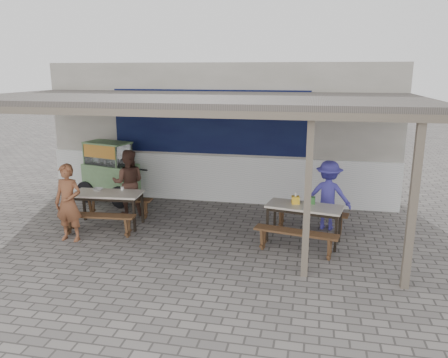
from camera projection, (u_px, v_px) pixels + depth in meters
ground at (184, 244)px, 8.56m from camera, size 60.00×60.00×0.00m
back_wall at (222, 132)px, 11.54m from camera, size 9.00×1.28×3.50m
warung_roof at (195, 101)px, 8.75m from camera, size 9.00×4.21×2.81m
table_left at (107, 196)px, 9.41m from camera, size 1.53×0.79×0.75m
bench_left_street at (97, 220)px, 8.92m from camera, size 1.59×0.40×0.45m
bench_left_wall at (118, 203)px, 10.06m from camera, size 1.59×0.40×0.45m
table_right at (304, 210)px, 8.52m from camera, size 1.54×0.90×0.75m
bench_right_street at (296, 237)px, 8.01m from camera, size 1.57×0.57×0.45m
bench_right_wall at (310, 216)px, 9.18m from camera, size 1.57×0.57×0.45m
vendor_cart at (110, 170)px, 11.14m from camera, size 2.01×1.10×1.56m
patron_street_side at (68, 203)px, 8.58m from camera, size 0.57×0.38×1.56m
patron_wall_side at (128, 182)px, 10.15m from camera, size 0.88×0.77×1.55m
patron_right_table at (328, 195)px, 9.23m from camera, size 1.02×0.68×1.48m
tissue_box at (295, 200)px, 8.61m from camera, size 0.17×0.17×0.15m
donation_box at (310, 200)px, 8.62m from camera, size 0.21×0.14×0.14m
condiment_jar at (122, 188)px, 9.58m from camera, size 0.07×0.07×0.08m
condiment_bowl at (97, 189)px, 9.55m from camera, size 0.25×0.25×0.05m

